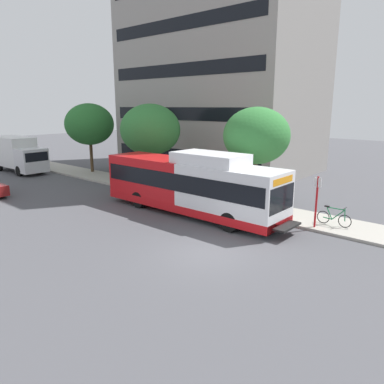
% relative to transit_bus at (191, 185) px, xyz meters
% --- Properties ---
extents(ground_plane, '(120.00, 120.00, 0.00)m').
position_rel_transit_bus_xyz_m(ground_plane, '(-3.90, 3.62, -1.70)').
color(ground_plane, '#4C4C51').
extents(sidewalk_curb, '(3.00, 56.00, 0.14)m').
position_rel_transit_bus_xyz_m(sidewalk_curb, '(3.10, 1.62, -1.63)').
color(sidewalk_curb, '#A8A399').
rests_on(sidewalk_curb, ground).
extents(transit_bus, '(2.58, 12.25, 3.65)m').
position_rel_transit_bus_xyz_m(transit_bus, '(0.00, 0.00, 0.00)').
color(transit_bus, white).
rests_on(transit_bus, ground).
extents(bus_stop_sign_pole, '(0.10, 0.36, 2.60)m').
position_rel_transit_bus_xyz_m(bus_stop_sign_pole, '(1.98, -6.59, -0.05)').
color(bus_stop_sign_pole, red).
rests_on(bus_stop_sign_pole, sidewalk_curb).
extents(bicycle_parked, '(0.52, 1.76, 1.02)m').
position_rel_transit_bus_xyz_m(bicycle_parked, '(2.85, -7.23, -1.14)').
color(bicycle_parked, black).
rests_on(bicycle_parked, sidewalk_curb).
extents(street_tree_near_stop, '(3.99, 3.99, 5.93)m').
position_rel_transit_bus_xyz_m(street_tree_near_stop, '(3.78, -1.92, 2.66)').
color(street_tree_near_stop, '#4C3823').
rests_on(street_tree_near_stop, sidewalk_curb).
extents(street_tree_mid_block, '(4.57, 4.57, 6.14)m').
position_rel_transit_bus_xyz_m(street_tree_mid_block, '(3.86, 7.45, 2.62)').
color(street_tree_mid_block, '#4C3823').
rests_on(street_tree_mid_block, sidewalk_curb).
extents(street_tree_far_block, '(4.36, 4.36, 6.20)m').
position_rel_transit_bus_xyz_m(street_tree_far_block, '(3.94, 15.60, 2.77)').
color(street_tree_far_block, '#4C3823').
rests_on(street_tree_far_block, sidewalk_curb).
extents(box_truck_background, '(2.32, 7.01, 3.25)m').
position_rel_transit_bus_xyz_m(box_truck_background, '(-0.20, 21.37, 0.04)').
color(box_truck_background, silver).
rests_on(box_truck_background, ground).
extents(apartment_tower_backdrop, '(11.30, 17.91, 25.37)m').
position_rel_transit_bus_xyz_m(apartment_tower_backdrop, '(14.06, 8.57, 10.98)').
color(apartment_tower_backdrop, gray).
rests_on(apartment_tower_backdrop, ground).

